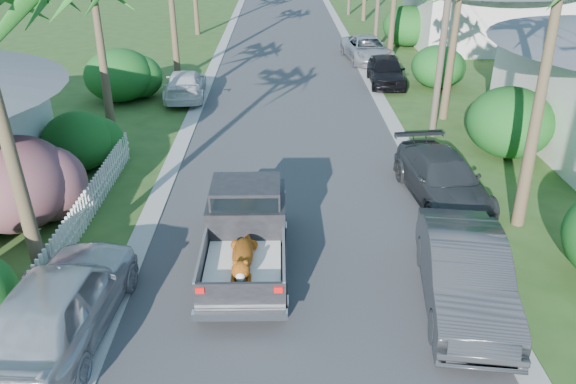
{
  "coord_description": "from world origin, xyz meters",
  "views": [
    {
      "loc": [
        -0.48,
        -8.07,
        7.99
      ],
      "look_at": [
        -0.28,
        5.17,
        1.4
      ],
      "focal_mm": 35.0,
      "sensor_mm": 36.0,
      "label": 1
    }
  ],
  "objects_px": {
    "parked_car_rf": "(386,71)",
    "parked_car_ln": "(60,303)",
    "pickup_truck": "(246,226)",
    "house_right_far": "(484,13)",
    "parked_car_lf": "(185,85)",
    "parked_car_rd": "(367,49)",
    "utility_pole_b": "(446,17)",
    "parked_car_rn": "(465,274)",
    "parked_car_rm": "(442,179)"
  },
  "relations": [
    {
      "from": "pickup_truck",
      "to": "parked_car_rd",
      "type": "bearing_deg",
      "value": 74.22
    },
    {
      "from": "pickup_truck",
      "to": "parked_car_lf",
      "type": "xyz_separation_m",
      "value": [
        -3.66,
        14.17,
        -0.35
      ]
    },
    {
      "from": "parked_car_rn",
      "to": "utility_pole_b",
      "type": "xyz_separation_m",
      "value": [
        2.0,
        10.79,
        3.79
      ]
    },
    {
      "from": "parked_car_rf",
      "to": "parked_car_rd",
      "type": "bearing_deg",
      "value": 95.56
    },
    {
      "from": "house_right_far",
      "to": "utility_pole_b",
      "type": "relative_size",
      "value": 1.0
    },
    {
      "from": "parked_car_rn",
      "to": "parked_car_lf",
      "type": "relative_size",
      "value": 1.08
    },
    {
      "from": "parked_car_rm",
      "to": "pickup_truck",
      "type": "bearing_deg",
      "value": -156.72
    },
    {
      "from": "parked_car_rd",
      "to": "parked_car_ln",
      "type": "distance_m",
      "value": 26.22
    },
    {
      "from": "parked_car_rm",
      "to": "parked_car_ln",
      "type": "distance_m",
      "value": 11.3
    },
    {
      "from": "parked_car_rf",
      "to": "parked_car_ln",
      "type": "height_order",
      "value": "parked_car_ln"
    },
    {
      "from": "parked_car_rn",
      "to": "parked_car_rm",
      "type": "relative_size",
      "value": 1.01
    },
    {
      "from": "parked_car_rn",
      "to": "parked_car_rf",
      "type": "height_order",
      "value": "parked_car_rn"
    },
    {
      "from": "parked_car_rm",
      "to": "parked_car_rn",
      "type": "bearing_deg",
      "value": -106.09
    },
    {
      "from": "parked_car_rm",
      "to": "parked_car_rf",
      "type": "distance_m",
      "value": 13.04
    },
    {
      "from": "house_right_far",
      "to": "utility_pole_b",
      "type": "height_order",
      "value": "utility_pole_b"
    },
    {
      "from": "parked_car_lf",
      "to": "pickup_truck",
      "type": "bearing_deg",
      "value": 100.29
    },
    {
      "from": "parked_car_rn",
      "to": "parked_car_lf",
      "type": "bearing_deg",
      "value": 125.89
    },
    {
      "from": "pickup_truck",
      "to": "house_right_far",
      "type": "distance_m",
      "value": 29.65
    },
    {
      "from": "parked_car_rd",
      "to": "utility_pole_b",
      "type": "xyz_separation_m",
      "value": [
        0.86,
        -12.59,
        3.89
      ]
    },
    {
      "from": "parked_car_lf",
      "to": "house_right_far",
      "type": "xyz_separation_m",
      "value": [
        18.0,
        11.76,
        1.46
      ]
    },
    {
      "from": "parked_car_rn",
      "to": "parked_car_rd",
      "type": "height_order",
      "value": "parked_car_rn"
    },
    {
      "from": "parked_car_rn",
      "to": "parked_car_rd",
      "type": "bearing_deg",
      "value": 94.89
    },
    {
      "from": "parked_car_rm",
      "to": "parked_car_rd",
      "type": "bearing_deg",
      "value": 82.61
    },
    {
      "from": "parked_car_rf",
      "to": "utility_pole_b",
      "type": "distance_m",
      "value": 8.4
    },
    {
      "from": "parked_car_rm",
      "to": "house_right_far",
      "type": "distance_m",
      "value": 24.19
    },
    {
      "from": "parked_car_ln",
      "to": "house_right_far",
      "type": "height_order",
      "value": "house_right_far"
    },
    {
      "from": "parked_car_lf",
      "to": "house_right_far",
      "type": "distance_m",
      "value": 21.55
    },
    {
      "from": "parked_car_ln",
      "to": "parked_car_rd",
      "type": "bearing_deg",
      "value": -107.68
    },
    {
      "from": "parked_car_rn",
      "to": "parked_car_ln",
      "type": "height_order",
      "value": "parked_car_ln"
    },
    {
      "from": "parked_car_ln",
      "to": "utility_pole_b",
      "type": "bearing_deg",
      "value": -127.92
    },
    {
      "from": "parked_car_rn",
      "to": "parked_car_rm",
      "type": "xyz_separation_m",
      "value": [
        0.87,
        5.2,
        -0.1
      ]
    },
    {
      "from": "parked_car_rm",
      "to": "utility_pole_b",
      "type": "xyz_separation_m",
      "value": [
        1.13,
        5.6,
        3.9
      ]
    },
    {
      "from": "parked_car_rd",
      "to": "utility_pole_b",
      "type": "height_order",
      "value": "utility_pole_b"
    },
    {
      "from": "pickup_truck",
      "to": "parked_car_rm",
      "type": "xyz_separation_m",
      "value": [
        5.81,
        3.33,
        -0.31
      ]
    },
    {
      "from": "parked_car_rd",
      "to": "parked_car_lf",
      "type": "bearing_deg",
      "value": -149.17
    },
    {
      "from": "parked_car_rd",
      "to": "parked_car_rf",
      "type": "bearing_deg",
      "value": -93.34
    },
    {
      "from": "parked_car_rd",
      "to": "parked_car_ln",
      "type": "bearing_deg",
      "value": -118.03
    },
    {
      "from": "house_right_far",
      "to": "parked_car_rd",
      "type": "bearing_deg",
      "value": -151.91
    },
    {
      "from": "parked_car_rn",
      "to": "house_right_far",
      "type": "height_order",
      "value": "house_right_far"
    },
    {
      "from": "pickup_truck",
      "to": "parked_car_rn",
      "type": "xyz_separation_m",
      "value": [
        4.94,
        -1.86,
        -0.2
      ]
    },
    {
      "from": "house_right_far",
      "to": "parked_car_rf",
      "type": "bearing_deg",
      "value": -129.91
    },
    {
      "from": "parked_car_rn",
      "to": "parked_car_rf",
      "type": "bearing_deg",
      "value": 93.29
    },
    {
      "from": "parked_car_rm",
      "to": "parked_car_rd",
      "type": "relative_size",
      "value": 0.94
    },
    {
      "from": "parked_car_lf",
      "to": "house_right_far",
      "type": "height_order",
      "value": "house_right_far"
    },
    {
      "from": "parked_car_rd",
      "to": "parked_car_lf",
      "type": "distance_m",
      "value": 12.21
    },
    {
      "from": "parked_car_rf",
      "to": "house_right_far",
      "type": "distance_m",
      "value": 12.55
    },
    {
      "from": "parked_car_ln",
      "to": "parked_car_lf",
      "type": "distance_m",
      "value": 16.99
    },
    {
      "from": "parked_car_rn",
      "to": "parked_car_ln",
      "type": "xyz_separation_m",
      "value": [
        -8.6,
        -0.96,
        0.04
      ]
    },
    {
      "from": "pickup_truck",
      "to": "parked_car_rf",
      "type": "xyz_separation_m",
      "value": [
        6.34,
        16.36,
        -0.28
      ]
    },
    {
      "from": "parked_car_lf",
      "to": "house_right_far",
      "type": "relative_size",
      "value": 0.5
    }
  ]
}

